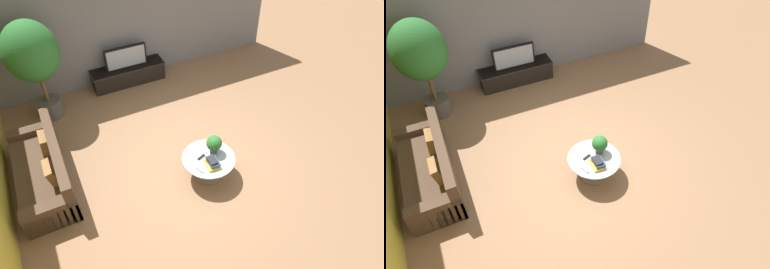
{
  "view_description": "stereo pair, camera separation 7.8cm",
  "coord_description": "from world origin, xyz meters",
  "views": [
    {
      "loc": [
        -2.01,
        -4.05,
        4.86
      ],
      "look_at": [
        0.04,
        0.03,
        0.55
      ],
      "focal_mm": 32.0,
      "sensor_mm": 36.0,
      "label": 1
    },
    {
      "loc": [
        -1.94,
        -4.08,
        4.86
      ],
      "look_at": [
        0.04,
        0.03,
        0.55
      ],
      "focal_mm": 32.0,
      "sensor_mm": 36.0,
      "label": 2
    }
  ],
  "objects": [
    {
      "name": "couch_by_wall",
      "position": [
        -2.57,
        0.59,
        0.28
      ],
      "size": [
        0.84,
        2.13,
        0.84
      ],
      "rotation": [
        0.0,
        0.0,
        -1.57
      ],
      "color": "#4C3828",
      "rests_on": "ground"
    },
    {
      "name": "coffee_table",
      "position": [
        0.08,
        -0.53,
        0.31
      ],
      "size": [
        0.94,
        0.94,
        0.45
      ],
      "color": "#756656",
      "rests_on": "ground"
    },
    {
      "name": "potted_palm_tall",
      "position": [
        -2.15,
        2.51,
        1.46
      ],
      "size": [
        1.05,
        1.05,
        2.17
      ],
      "color": "#514C47",
      "rests_on": "ground"
    },
    {
      "name": "media_console",
      "position": [
        -0.23,
        2.94,
        0.23
      ],
      "size": [
        1.77,
        0.5,
        0.44
      ],
      "color": "black",
      "rests_on": "ground"
    },
    {
      "name": "television",
      "position": [
        -0.23,
        2.94,
        0.7
      ],
      "size": [
        1.0,
        0.13,
        0.52
      ],
      "color": "black",
      "rests_on": "media_console"
    },
    {
      "name": "remote_black",
      "position": [
        -0.03,
        -0.47,
        0.46
      ],
      "size": [
        0.16,
        0.09,
        0.02
      ],
      "primitive_type": "cube",
      "rotation": [
        0.0,
        0.0,
        -1.22
      ],
      "color": "black",
      "rests_on": "coffee_table"
    },
    {
      "name": "back_wall_stone",
      "position": [
        0.0,
        3.26,
        1.5
      ],
      "size": [
        7.4,
        0.12,
        3.0
      ],
      "primitive_type": "cube",
      "color": "slate",
      "rests_on": "ground"
    },
    {
      "name": "potted_plant_tabletop",
      "position": [
        0.23,
        -0.44,
        0.65
      ],
      "size": [
        0.28,
        0.28,
        0.36
      ],
      "color": "#514C47",
      "rests_on": "coffee_table"
    },
    {
      "name": "remote_silver",
      "position": [
        -0.19,
        -0.72,
        0.46
      ],
      "size": [
        0.09,
        0.16,
        0.02
      ],
      "primitive_type": "cube",
      "rotation": [
        0.0,
        0.0,
        0.33
      ],
      "color": "gray",
      "rests_on": "coffee_table"
    },
    {
      "name": "ground_plane",
      "position": [
        0.0,
        0.0,
        0.0
      ],
      "size": [
        24.0,
        24.0,
        0.0
      ],
      "primitive_type": "plane",
      "color": "#8C6647"
    },
    {
      "name": "book_stack",
      "position": [
        0.06,
        -0.7,
        0.5
      ],
      "size": [
        0.23,
        0.32,
        0.14
      ],
      "color": "gold",
      "rests_on": "coffee_table"
    }
  ]
}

